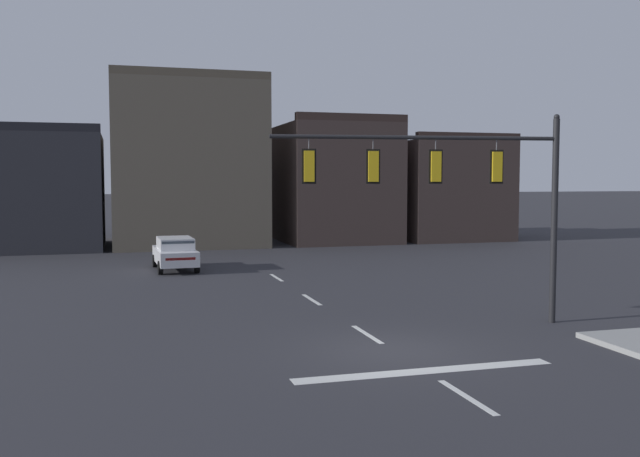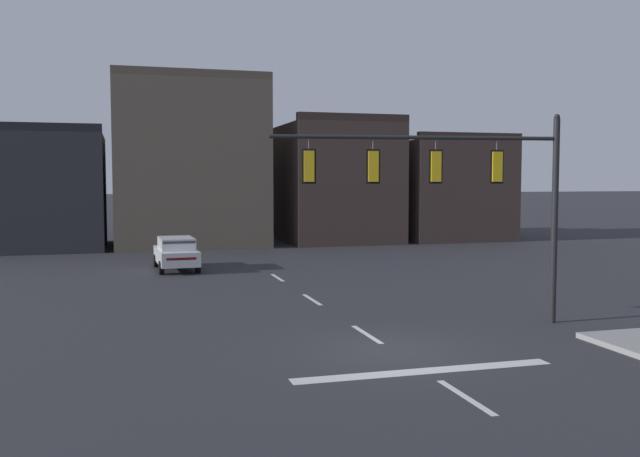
% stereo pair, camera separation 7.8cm
% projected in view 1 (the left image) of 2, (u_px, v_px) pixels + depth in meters
% --- Properties ---
extents(ground_plane, '(400.00, 400.00, 0.00)m').
position_uv_depth(ground_plane, '(393.00, 351.00, 18.11)').
color(ground_plane, '#2B2B30').
extents(stop_bar_paint, '(6.40, 0.50, 0.01)m').
position_uv_depth(stop_bar_paint, '(426.00, 371.00, 16.19)').
color(stop_bar_paint, silver).
rests_on(stop_bar_paint, ground).
extents(lane_centreline, '(0.16, 26.40, 0.01)m').
position_uv_depth(lane_centreline, '(367.00, 334.00, 20.02)').
color(lane_centreline, silver).
rests_on(lane_centreline, ground).
extents(signal_mast_near_side, '(8.80, 1.39, 6.43)m').
position_uv_depth(signal_mast_near_side, '(456.00, 180.00, 20.96)').
color(signal_mast_near_side, black).
rests_on(signal_mast_near_side, ground).
extents(car_lot_nearside, '(2.06, 4.51, 1.61)m').
position_uv_depth(car_lot_nearside, '(175.00, 253.00, 34.12)').
color(car_lot_nearside, silver).
rests_on(car_lot_nearside, ground).
extents(building_row, '(37.90, 11.33, 11.22)m').
position_uv_depth(building_row, '(234.00, 179.00, 48.71)').
color(building_row, '#2D2D33').
rests_on(building_row, ground).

